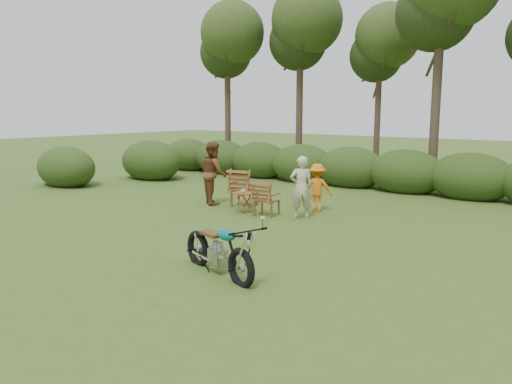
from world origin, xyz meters
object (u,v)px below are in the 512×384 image
Objects in this scene: child at (317,211)px; lawn_chair_left at (244,206)px; cup at (243,191)px; motorcycle at (218,274)px; adult_a at (301,218)px; lawn_chair_right at (267,215)px; side_table at (244,203)px; adult_b at (214,203)px.

lawn_chair_left is at bearing -12.51° from child.
child is at bearing 43.89° from cup.
adult_a is at bearing 121.68° from motorcycle.
cup is 0.09× the size of child.
lawn_chair_left is (-1.23, 0.62, 0.00)m from lawn_chair_right.
cup is (-0.65, -0.14, 0.58)m from lawn_chair_right.
motorcycle reaches higher than side_table.
lawn_chair_right is 0.88m from cup.
lawn_chair_left is 1.96× the size of side_table.
cup is 2.04m from child.
lawn_chair_left is (-3.32, 4.79, 0.00)m from motorcycle.
lawn_chair_right is at bearing 12.44° from cup.
lawn_chair_left reaches higher than lawn_chair_right.
adult_a is 3.02m from adult_b.
adult_b is at bearing -12.68° from child.
adult_b is (-2.14, 0.36, 0.00)m from lawn_chair_right.
child is at bearing -130.78° from lawn_chair_right.
side_table is (0.57, -0.73, 0.27)m from lawn_chair_left.
adult_a is at bearing 155.58° from lawn_chair_left.
lawn_chair_left is 1.12m from cup.
child is (-1.33, 5.38, 0.00)m from motorcycle.
side_table is at bearing -161.84° from adult_b.
child is at bearing 120.27° from motorcycle.
lawn_chair_right is at bearing 139.19° from lawn_chair_left.
lawn_chair_left is at bearing -35.51° from lawn_chair_right.
child reaches higher than lawn_chair_left.
lawn_chair_left is 2.07m from child.
side_table is 1.95m from child.
side_table is 0.42× the size of child.
adult_a reaches higher than motorcycle.
lawn_chair_right is 2.17m from adult_b.
side_table is 0.34× the size of adult_a.
cup reaches higher than side_table.
lawn_chair_left is 0.67× the size of adult_a.
lawn_chair_right is 7.68× the size of cup.
adult_b is at bearing -44.21° from adult_a.
cup is at bearing 140.59° from motorcycle.
lawn_chair_left is 8.90× the size of cup.
adult_a reaches higher than lawn_chair_right.
adult_b is at bearing 161.38° from cup.
cup is at bearing 113.02° from lawn_chair_left.
adult_a reaches higher than child.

